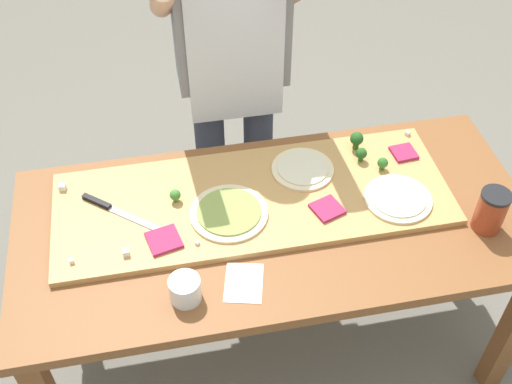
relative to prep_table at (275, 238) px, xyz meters
The scene contains 23 objects.
ground_plane 0.65m from the prep_table, ahead, with size 8.00×8.00×0.00m, color #6B665B.
prep_table is the anchor object (origin of this frame).
cutting_board 0.15m from the prep_table, 121.28° to the left, with size 1.32×0.47×0.02m, color tan.
chefs_knife 0.55m from the prep_table, 166.56° to the left, with size 0.25×0.21×0.02m.
pizza_whole_cheese_artichoke 0.26m from the prep_table, 53.40° to the left, with size 0.22×0.22×0.02m.
pizza_whole_pesto_green 0.20m from the prep_table, 169.00° to the left, with size 0.26×0.26×0.02m.
pizza_whole_white_garlic 0.43m from the prep_table, ahead, with size 0.23×0.23×0.02m.
pizza_slice_near_left 0.56m from the prep_table, 21.15° to the left, with size 0.08×0.08×0.01m, color #9E234C.
pizza_slice_far_right 0.39m from the prep_table, behind, with size 0.10×0.10×0.01m, color #9E234C.
pizza_slice_center 0.21m from the prep_table, ahead, with size 0.09×0.09×0.01m, color #9E234C.
broccoli_floret_front_left 0.43m from the prep_table, 29.05° to the left, with size 0.04×0.04×0.05m.
broccoli_floret_front_right 0.36m from the prep_table, 158.74° to the left, with size 0.04×0.04×0.05m.
broccoli_floret_back_mid 0.47m from the prep_table, 36.41° to the left, with size 0.05×0.05×0.07m.
broccoli_floret_back_left 0.46m from the prep_table, 18.50° to the left, with size 0.04×0.04×0.05m.
cheese_crumble_a 0.30m from the prep_table, 163.65° to the right, with size 0.01×0.01×0.01m, color silver.
cheese_crumble_b 0.74m from the prep_table, 159.94° to the left, with size 0.02×0.02×0.02m, color white.
cheese_crumble_c 0.65m from the prep_table, 27.69° to the left, with size 0.02×0.02×0.02m, color silver.
cheese_crumble_d 0.66m from the prep_table, behind, with size 0.01×0.01×0.01m, color silver.
cheese_crumble_e 0.51m from the prep_table, behind, with size 0.02×0.02×0.02m, color silver.
flour_cup 0.43m from the prep_table, 141.65° to the right, with size 0.09×0.09×0.08m.
sauce_jar 0.70m from the prep_table, 13.87° to the right, with size 0.10×0.10×0.15m.
recipe_note 0.29m from the prep_table, 121.99° to the right, with size 0.11×0.15×0.00m, color white.
cook_center 0.69m from the prep_table, 93.73° to the left, with size 0.54×0.39×1.67m.
Camera 1 is at (-0.33, -1.35, 2.27)m, focal length 44.21 mm.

